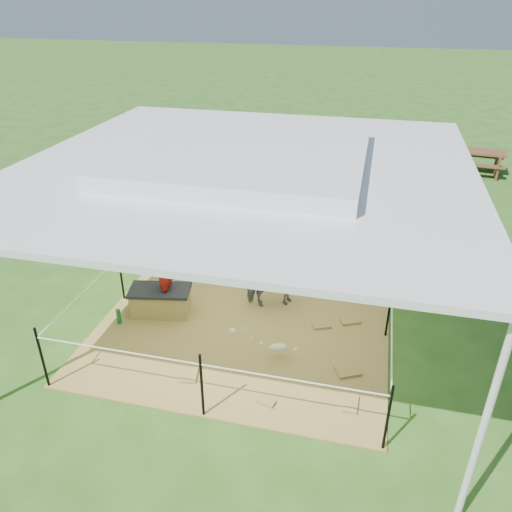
% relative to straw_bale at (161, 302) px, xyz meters
% --- Properties ---
extents(ground, '(90.00, 90.00, 0.00)m').
position_rel_straw_bale_xyz_m(ground, '(1.43, 0.25, -0.24)').
color(ground, '#2D5919').
rests_on(ground, ground).
extents(hay_patch, '(4.60, 4.60, 0.03)m').
position_rel_straw_bale_xyz_m(hay_patch, '(1.43, 0.25, -0.22)').
color(hay_patch, brown).
rests_on(hay_patch, ground).
extents(canopy_tent, '(6.30, 6.30, 2.90)m').
position_rel_straw_bale_xyz_m(canopy_tent, '(1.43, 0.25, 2.45)').
color(canopy_tent, silver).
rests_on(canopy_tent, ground).
extents(rope_fence, '(4.54, 4.54, 1.00)m').
position_rel_straw_bale_xyz_m(rope_fence, '(1.43, 0.25, 0.41)').
color(rope_fence, black).
rests_on(rope_fence, ground).
extents(straw_bale, '(1.01, 0.64, 0.42)m').
position_rel_straw_bale_xyz_m(straw_bale, '(0.00, 0.00, 0.00)').
color(straw_bale, '#A68B3C').
rests_on(straw_bale, hay_patch).
extents(dark_cloth, '(1.08, 0.70, 0.05)m').
position_rel_straw_bale_xyz_m(dark_cloth, '(0.00, 0.00, 0.23)').
color(dark_cloth, black).
rests_on(dark_cloth, straw_bale).
extents(woman, '(0.34, 0.45, 1.12)m').
position_rel_straw_bale_xyz_m(woman, '(0.10, -0.00, 0.77)').
color(woman, '#A71710').
rests_on(woman, straw_bale).
extents(green_bottle, '(0.09, 0.09, 0.26)m').
position_rel_straw_bale_xyz_m(green_bottle, '(-0.55, -0.45, -0.08)').
color(green_bottle, '#176724').
rests_on(green_bottle, hay_patch).
extents(pony, '(1.03, 0.76, 0.79)m').
position_rel_straw_bale_xyz_m(pony, '(1.81, 0.65, 0.19)').
color(pony, '#505055').
rests_on(pony, hay_patch).
extents(pink_hat, '(0.25, 0.25, 0.11)m').
position_rel_straw_bale_xyz_m(pink_hat, '(1.81, 0.65, 0.64)').
color(pink_hat, pink).
rests_on(pink_hat, pony).
extents(foal, '(0.92, 0.69, 0.45)m').
position_rel_straw_bale_xyz_m(foal, '(2.14, -0.70, 0.02)').
color(foal, beige).
rests_on(foal, hay_patch).
extents(trash_barrel, '(0.82, 0.82, 0.97)m').
position_rel_straw_bale_xyz_m(trash_barrel, '(4.81, 6.44, 0.25)').
color(trash_barrel, '#1758B0').
rests_on(trash_barrel, ground).
extents(picnic_table_near, '(2.22, 1.79, 0.83)m').
position_rel_straw_bale_xyz_m(picnic_table_near, '(3.18, 8.22, 0.18)').
color(picnic_table_near, '#543B1C').
rests_on(picnic_table_near, ground).
extents(picnic_table_far, '(1.75, 1.36, 0.68)m').
position_rel_straw_bale_xyz_m(picnic_table_far, '(6.08, 9.02, 0.10)').
color(picnic_table_far, '#57311D').
rests_on(picnic_table_far, ground).
extents(distant_person, '(0.62, 0.56, 1.04)m').
position_rel_straw_bale_xyz_m(distant_person, '(3.16, 7.51, 0.28)').
color(distant_person, '#306EB5').
rests_on(distant_person, ground).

